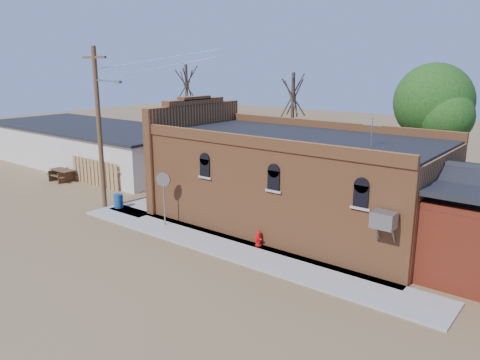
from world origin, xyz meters
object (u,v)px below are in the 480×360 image
Objects in this scene: brick_bar at (290,179)px; stop_sign at (164,184)px; utility_pole at (100,125)px; fire_hydrant at (258,238)px; trash_barrel at (119,201)px; picnic_table at (63,173)px.

brick_bar reaches higher than stop_sign.
utility_pole is 11.36m from fire_hydrant.
fire_hydrant is at bearing -79.34° from brick_bar.
stop_sign is at bearing 177.07° from fire_hydrant.
utility_pole is at bearing -156.31° from brick_bar.
picnic_table is at bearing 168.63° from trash_barrel.
brick_bar is 20.67× the size of trash_barrel.
utility_pole is (-9.79, -4.29, 2.43)m from brick_bar.
stop_sign is at bearing -5.14° from trash_barrel.
utility_pole is at bearing 170.93° from stop_sign.
stop_sign is 1.41× the size of picnic_table.
stop_sign is at bearing -137.00° from brick_bar.
trash_barrel is at bearing -155.93° from brick_bar.
utility_pole is 3.25× the size of stop_sign.
utility_pole is 4.58× the size of picnic_table.
fire_hydrant is (10.48, 0.60, -4.34)m from utility_pole.
fire_hydrant is 18.15m from picnic_table.
stop_sign is (-4.69, -4.38, -0.13)m from brick_bar.
utility_pole is 11.34× the size of trash_barrel.
fire_hydrant is (0.70, -3.70, -1.91)m from brick_bar.
brick_bar is at bearing 24.07° from trash_barrel.
brick_bar is at bearing 23.69° from utility_pole.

